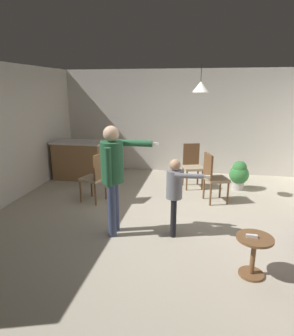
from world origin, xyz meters
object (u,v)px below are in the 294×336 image
Objects in this scene: side_table_by_couch at (254,252)px; dining_chair_by_counter at (96,176)px; person_adult at (113,169)px; spare_remote_on_table at (252,236)px; dining_chair_near_wall at (213,176)px; person_child at (175,189)px; dining_chair_centre_back at (192,164)px; kitchen_counter at (79,160)px; potted_plant_corner at (239,174)px.

side_table_by_couch is 0.52× the size of dining_chair_by_counter.
spare_remote_on_table is (1.92, -0.74, -0.52)m from person_adult.
dining_chair_near_wall is at bearing 135.78° from person_adult.
spare_remote_on_table is at bearing 45.24° from person_child.
side_table_by_couch is 0.52× the size of dining_chair_centre_back.
dining_chair_centre_back is (0.18, 2.38, -0.21)m from person_child.
dining_chair_centre_back is (2.81, -0.13, 0.07)m from kitchen_counter.
kitchen_counter is at bearing 49.93° from dining_chair_by_counter.
potted_plant_corner is (2.91, 1.29, -0.18)m from dining_chair_by_counter.
dining_chair_by_counter reaches higher than kitchen_counter.
spare_remote_on_table is at bearing 68.40° from person_adult.
kitchen_counter reaches higher than spare_remote_on_table.
person_child is at bearing -43.43° from dining_chair_near_wall.
dining_chair_by_counter is at bearing -100.69° from dining_chair_near_wall.
dining_chair_centre_back is (-0.44, 0.87, 0.00)m from dining_chair_near_wall.
dining_chair_near_wall is (0.62, 1.50, -0.21)m from person_child.
dining_chair_near_wall is at bearing 99.05° from spare_remote_on_table.
dining_chair_by_counter is (-2.71, 1.93, 0.22)m from side_table_by_couch.
side_table_by_couch is 0.22m from spare_remote_on_table.
person_child reaches higher than potted_plant_corner.
dining_chair_near_wall is (3.26, -1.00, 0.07)m from kitchen_counter.
potted_plant_corner is (3.87, -0.13, -0.11)m from kitchen_counter.
dining_chair_near_wall is at bearing -63.95° from dining_chair_by_counter.
side_table_by_couch is 3.34m from dining_chair_by_counter.
dining_chair_by_counter reaches higher than side_table_by_couch.
side_table_by_couch is at bearing 87.68° from dining_chair_centre_back.
potted_plant_corner is (0.61, 0.87, -0.18)m from dining_chair_near_wall.
person_adult is 13.14× the size of spare_remote_on_table.
person_child is at bearing 139.30° from spare_remote_on_table.
dining_chair_centre_back reaches higher than kitchen_counter.
person_adult is 2.59× the size of potted_plant_corner.
person_child reaches higher than kitchen_counter.
dining_chair_by_counter is 3.30m from spare_remote_on_table.
dining_chair_by_counter and dining_chair_near_wall have the same top height.
person_adult is (-1.96, 0.73, 0.73)m from side_table_by_couch.
dining_chair_centre_back is 1.52× the size of potted_plant_corner.
kitchen_counter is 1.71m from dining_chair_by_counter.
potted_plant_corner is (1.23, 2.38, -0.39)m from person_child.
spare_remote_on_table is (0.38, -2.36, -0.01)m from dining_chair_near_wall.
kitchen_counter is 1.03× the size of person_child.
kitchen_counter is 1.26× the size of dining_chair_centre_back.
dining_chair_near_wall reaches higher than spare_remote_on_table.
dining_chair_by_counter is at bearing -148.81° from person_adult.
kitchen_counter is 1.26× the size of dining_chair_by_counter.
dining_chair_by_counter reaches higher than spare_remote_on_table.
kitchen_counter is 3.18m from person_adult.
side_table_by_couch is at bearing 46.79° from person_child.
person_adult reaches higher than spare_remote_on_table.
person_child is (2.63, -2.50, 0.28)m from kitchen_counter.
potted_plant_corner is at bearing -50.30° from dining_chair_by_counter.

